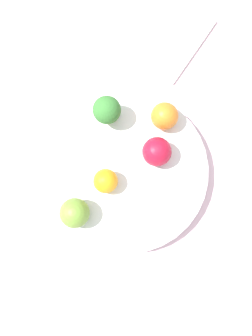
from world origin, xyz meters
The scene contains 9 objects.
ground_plane centered at (0.00, 0.00, 0.00)m, with size 6.00×6.00×0.00m, color gray.
table_surface centered at (0.00, 0.00, 0.01)m, with size 1.20×1.20×0.02m.
bowl centered at (0.00, 0.00, 0.03)m, with size 0.27×0.27×0.03m.
broccoli centered at (0.07, 0.06, 0.08)m, with size 0.05×0.05×0.06m.
apple_red centered at (0.04, -0.04, 0.07)m, with size 0.05×0.05×0.05m.
apple_green centered at (-0.09, 0.05, 0.07)m, with size 0.05×0.05×0.05m.
orange_front centered at (0.10, -0.03, 0.07)m, with size 0.04×0.04×0.04m.
orange_back centered at (-0.03, 0.02, 0.07)m, with size 0.04×0.04×0.04m.
napkin centered at (0.26, 0.01, 0.02)m, with size 0.17×0.14×0.01m.
Camera 1 is at (-0.09, -0.03, 0.57)m, focal length 35.00 mm.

